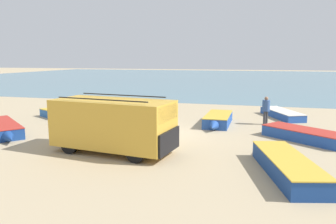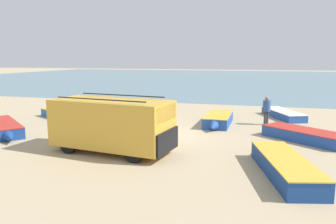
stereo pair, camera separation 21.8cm
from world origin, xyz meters
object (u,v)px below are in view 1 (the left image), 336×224
Objects in this scene: fishing_rowboat_0 at (129,107)px; fishing_rowboat_3 at (218,120)px; fishing_rowboat_1 at (0,129)px; fisherman_0 at (84,110)px; fishing_rowboat_2 at (308,135)px; fishing_rowboat_6 at (62,114)px; parked_van at (114,124)px; fisherman_1 at (266,108)px; fishing_rowboat_4 at (285,164)px; fishing_rowboat_5 at (281,114)px.

fishing_rowboat_3 is (7.30, -3.67, 0.05)m from fishing_rowboat_0.
fishing_rowboat_1 is 3.08× the size of fisherman_0.
fishing_rowboat_6 is at bearing -151.50° from fishing_rowboat_2.
fishing_rowboat_0 is at bearing -116.10° from fishing_rowboat_3.
parked_van reaches higher than fishing_rowboat_6.
fishing_rowboat_4 is at bearing -39.16° from fisherman_1.
fisherman_0 reaches higher than fishing_rowboat_3.
fisherman_1 is (13.68, 6.42, 0.72)m from fishing_rowboat_1.
fisherman_0 is at bearing -115.70° from fisherman_1.
fishing_rowboat_5 is 1.15× the size of fishing_rowboat_6.
parked_van reaches higher than fishing_rowboat_2.
fishing_rowboat_4 is 1.12× the size of fishing_rowboat_5.
fishing_rowboat_2 is 6.66m from fishing_rowboat_5.
fisherman_0 is (-11.59, -6.09, 0.70)m from fishing_rowboat_5.
fishing_rowboat_2 is (8.33, 4.21, -0.97)m from parked_van.
fishing_rowboat_6 is (-13.78, 7.47, -0.05)m from fishing_rowboat_4.
parked_van reaches higher than fishing_rowboat_4.
parked_van is at bearing -115.60° from fishing_rowboat_2.
parked_van is at bearing -62.20° from fishing_rowboat_0.
fisherman_1 is at bearing -174.73° from fisherman_0.
fishing_rowboat_6 is at bearing 124.20° from fishing_rowboat_1.
fisherman_1 is at bearing 155.02° from fishing_rowboat_2.
fishing_rowboat_3 reaches higher than fishing_rowboat_1.
fishing_rowboat_2 is at bearing 166.14° from fisherman_0.
fishing_rowboat_0 is at bearing -105.63° from fisherman_0.
fishing_rowboat_3 is at bearing -175.02° from fisherman_0.
fishing_rowboat_2 is 1.03× the size of fishing_rowboat_3.
fishing_rowboat_4 is 15.67m from fishing_rowboat_6.
fishing_rowboat_0 is at bearing 67.10° from fishing_rowboat_5.
fisherman_1 reaches higher than fishing_rowboat_5.
fisherman_0 is at bearing 94.08° from fishing_rowboat_5.
fishing_rowboat_5 is at bearing -163.75° from fisherman_0.
parked_van is 1.11× the size of fishing_rowboat_1.
fishing_rowboat_6 is 13.36m from fisherman_1.
fishing_rowboat_5 is (0.58, 11.65, -0.07)m from fishing_rowboat_4.
fishing_rowboat_2 is 1.05× the size of fishing_rowboat_6.
fishing_rowboat_6 is at bearing 143.50° from parked_van.
fishing_rowboat_2 is at bearing 163.65° from fishing_rowboat_5.
fisherman_1 is (-0.50, 8.73, 0.70)m from fishing_rowboat_4.
fishing_rowboat_0 is 9.88m from fishing_rowboat_1.
fishing_rowboat_5 is (3.86, 3.81, -0.07)m from fishing_rowboat_3.
fisherman_1 is at bearing 58.44° from parked_van.
fishing_rowboat_1 is 1.12× the size of fishing_rowboat_3.
fishing_rowboat_3 is 2.54× the size of fisherman_1.
fisherman_0 is at bearing -73.02° from fishing_rowboat_3.
fishing_rowboat_0 is 13.63m from fishing_rowboat_2.
parked_van reaches higher than fisherman_0.
fishing_rowboat_6 reaches higher than fishing_rowboat_0.
fishing_rowboat_0 is (-3.67, 10.68, -0.98)m from parked_van.
fishing_rowboat_4 is at bearing 29.33° from fishing_rowboat_1.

